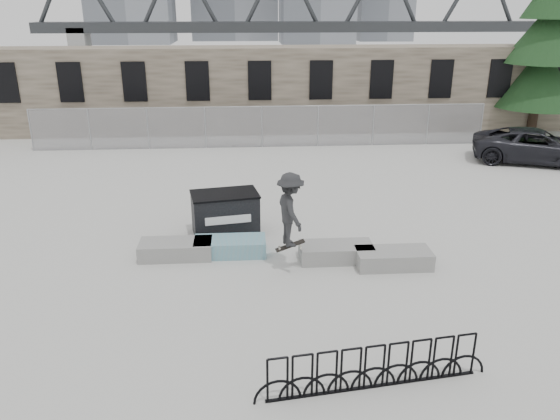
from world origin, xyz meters
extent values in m
plane|color=#B3B3AE|center=(0.00, 0.00, 0.00)|extent=(120.00, 120.00, 0.00)
cube|color=brown|center=(0.00, 16.25, 2.25)|extent=(36.00, 2.50, 4.50)
cube|color=black|center=(-12.80, 14.98, 2.90)|extent=(1.20, 0.12, 2.00)
cube|color=black|center=(-9.60, 14.98, 2.90)|extent=(1.20, 0.12, 2.00)
cube|color=black|center=(-6.40, 14.98, 2.90)|extent=(1.20, 0.12, 2.00)
cube|color=black|center=(-3.20, 14.98, 2.90)|extent=(1.20, 0.12, 2.00)
cube|color=black|center=(0.00, 14.98, 2.90)|extent=(1.20, 0.12, 2.00)
cube|color=black|center=(3.20, 14.98, 2.90)|extent=(1.20, 0.12, 2.00)
cube|color=black|center=(6.40, 14.98, 2.90)|extent=(1.20, 0.12, 2.00)
cube|color=black|center=(9.60, 14.98, 2.90)|extent=(1.20, 0.12, 2.00)
cube|color=black|center=(12.80, 14.98, 2.90)|extent=(1.20, 0.12, 2.00)
cube|color=black|center=(16.00, 14.98, 2.90)|extent=(1.20, 0.12, 2.00)
cylinder|color=gray|center=(-11.00, 12.50, 1.00)|extent=(0.06, 0.06, 2.00)
cylinder|color=gray|center=(-8.25, 12.50, 1.00)|extent=(0.06, 0.06, 2.00)
cylinder|color=gray|center=(-5.50, 12.50, 1.00)|extent=(0.06, 0.06, 2.00)
cylinder|color=gray|center=(-2.75, 12.50, 1.00)|extent=(0.06, 0.06, 2.00)
cylinder|color=gray|center=(0.00, 12.50, 1.00)|extent=(0.06, 0.06, 2.00)
cylinder|color=gray|center=(2.75, 12.50, 1.00)|extent=(0.06, 0.06, 2.00)
cylinder|color=gray|center=(5.50, 12.50, 1.00)|extent=(0.06, 0.06, 2.00)
cylinder|color=gray|center=(8.25, 12.50, 1.00)|extent=(0.06, 0.06, 2.00)
cylinder|color=gray|center=(11.00, 12.50, 1.00)|extent=(0.06, 0.06, 2.00)
cube|color=#99999E|center=(0.00, 12.50, 1.00)|extent=(22.00, 0.02, 2.00)
cylinder|color=gray|center=(0.00, 12.50, 2.00)|extent=(22.00, 0.04, 0.04)
cube|color=gray|center=(-2.86, 0.19, 0.23)|extent=(2.00, 0.90, 0.46)
cube|color=#2D471E|center=(-2.86, 0.19, 0.40)|extent=(1.76, 0.66, 0.10)
cube|color=teal|center=(-1.36, 0.28, 0.23)|extent=(2.00, 0.90, 0.46)
cube|color=#2D471E|center=(-1.36, 0.28, 0.40)|extent=(1.76, 0.66, 0.10)
cube|color=gray|center=(1.57, -0.29, 0.23)|extent=(2.00, 0.90, 0.46)
cube|color=#2D471E|center=(1.57, -0.29, 0.40)|extent=(1.76, 0.66, 0.10)
cube|color=gray|center=(3.04, -0.79, 0.23)|extent=(2.00, 0.90, 0.46)
cube|color=#2D471E|center=(3.04, -0.79, 0.40)|extent=(1.76, 0.66, 0.10)
cube|color=black|center=(-1.52, 1.76, 0.63)|extent=(2.12, 1.49, 1.26)
cube|color=black|center=(-1.52, 1.76, 1.28)|extent=(2.18, 1.55, 0.06)
cube|color=white|center=(-1.41, 1.17, 0.68)|extent=(1.34, 0.26, 0.24)
cube|color=black|center=(1.37, -5.66, 0.02)|extent=(4.02, 0.61, 0.04)
torus|color=black|center=(-0.41, -5.90, 0.45)|extent=(0.89, 0.17, 0.89)
torus|color=black|center=(0.04, -5.84, 0.45)|extent=(0.89, 0.17, 0.89)
torus|color=black|center=(0.48, -5.78, 0.45)|extent=(0.89, 0.17, 0.89)
torus|color=black|center=(0.93, -5.72, 0.45)|extent=(0.89, 0.17, 0.89)
torus|color=black|center=(1.37, -5.66, 0.45)|extent=(0.89, 0.17, 0.89)
torus|color=black|center=(1.82, -5.60, 0.45)|extent=(0.89, 0.17, 0.89)
torus|color=black|center=(2.27, -5.54, 0.45)|extent=(0.89, 0.17, 0.89)
torus|color=black|center=(2.71, -5.48, 0.45)|extent=(0.89, 0.17, 0.89)
torus|color=black|center=(3.16, -5.41, 0.45)|extent=(0.89, 0.17, 0.89)
cylinder|color=#38281E|center=(14.92, 14.85, 1.20)|extent=(0.50, 0.50, 2.39)
cone|color=black|center=(14.92, 14.85, 3.00)|extent=(4.49, 4.49, 3.20)
cone|color=black|center=(14.92, 14.85, 5.20)|extent=(4.16, 4.16, 3.00)
cube|color=#2D3033|center=(10.00, 55.00, 4.00)|extent=(70.00, 3.00, 1.20)
cube|color=gray|center=(-20.00, 55.00, 2.00)|extent=(2.00, 3.00, 4.00)
imported|color=black|center=(12.00, 8.91, 0.75)|extent=(5.89, 4.20, 1.49)
imported|color=#252628|center=(0.25, -0.74, 1.68)|extent=(1.01, 1.40, 1.96)
cube|color=black|center=(0.25, -0.74, 0.67)|extent=(0.80, 0.31, 0.25)
cylinder|color=beige|center=(-0.03, -0.81, 0.62)|extent=(0.06, 0.03, 0.06)
cylinder|color=beige|center=(-0.03, -0.67, 0.62)|extent=(0.06, 0.03, 0.06)
cylinder|color=beige|center=(0.53, -0.81, 0.62)|extent=(0.06, 0.03, 0.06)
cylinder|color=beige|center=(0.53, -0.67, 0.62)|extent=(0.06, 0.03, 0.06)
camera|label=1|loc=(-0.90, -13.78, 6.65)|focal=35.00mm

